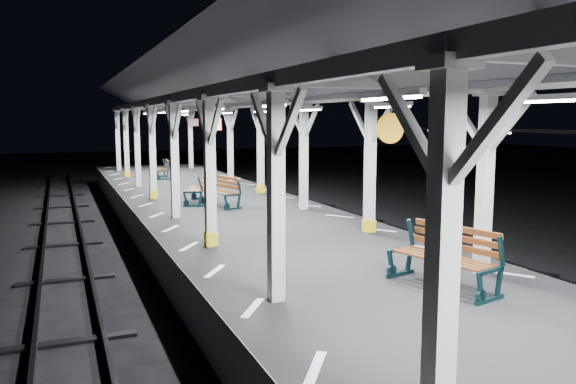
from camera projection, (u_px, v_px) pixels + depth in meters
ground at (333, 307)px, 11.43m from camera, size 120.00×120.00×0.00m
platform at (333, 283)px, 11.37m from camera, size 6.00×50.00×1.00m
hazard_stripes_left at (215, 271)px, 10.38m from camera, size 1.00×48.00×0.01m
hazard_stripes_right at (434, 248)px, 12.22m from camera, size 1.00×48.00×0.01m
track_left at (70, 339)px, 9.54m from camera, size 2.20×60.00×0.16m
track_right at (521, 277)px, 13.30m from camera, size 2.20×60.00×0.16m
canopy at (335, 80)px, 10.84m from camera, size 5.40×49.00×4.65m
bench_near at (447, 255)px, 9.36m from camera, size 1.14×2.00×1.02m
bench_mid at (222, 190)px, 18.17m from camera, size 1.02×1.85×0.95m
bench_far at (200, 187)px, 18.82m from camera, size 1.26×1.94×0.99m
bench_extra at (163, 168)px, 26.73m from camera, size 0.75×1.68×0.89m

